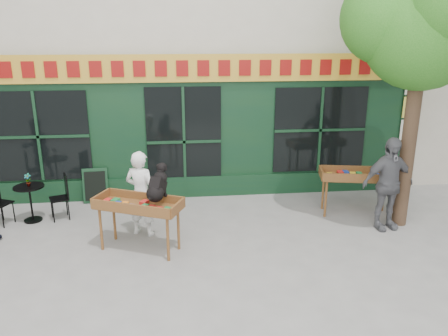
# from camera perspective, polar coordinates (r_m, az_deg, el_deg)

# --- Properties ---
(ground) EXTENTS (80.00, 80.00, 0.00)m
(ground) POSITION_cam_1_polar(r_m,az_deg,el_deg) (8.34, -4.61, -9.38)
(ground) COLOR slate
(ground) RESTS_ON ground
(street_tree) EXTENTS (3.05, 2.90, 5.60)m
(street_tree) POSITION_cam_1_polar(r_m,az_deg,el_deg) (9.04, 24.87, 18.11)
(street_tree) COLOR #382619
(street_tree) RESTS_ON ground
(book_cart_center) EXTENTS (1.62, 1.18, 0.99)m
(book_cart_center) POSITION_cam_1_polar(r_m,az_deg,el_deg) (7.79, -11.13, -5.01)
(book_cart_center) COLOR brown
(book_cart_center) RESTS_ON ground
(dog) EXTENTS (0.56, 0.69, 0.60)m
(dog) POSITION_cam_1_polar(r_m,az_deg,el_deg) (7.56, -8.71, -1.80)
(dog) COLOR black
(dog) RESTS_ON book_cart_center
(woman) EXTENTS (0.72, 0.61, 1.66)m
(woman) POSITION_cam_1_polar(r_m,az_deg,el_deg) (8.40, -10.79, -3.30)
(woman) COLOR white
(woman) RESTS_ON ground
(book_cart_right) EXTENTS (1.59, 0.91, 0.99)m
(book_cart_right) POSITION_cam_1_polar(r_m,az_deg,el_deg) (9.61, 16.98, -1.19)
(book_cart_right) COLOR brown
(book_cart_right) RESTS_ON ground
(man_right) EXTENTS (1.14, 0.61, 1.86)m
(man_right) POSITION_cam_1_polar(r_m,az_deg,el_deg) (9.06, 20.61, -1.95)
(man_right) COLOR #595A5E
(man_right) RESTS_ON ground
(bistro_table) EXTENTS (0.60, 0.60, 0.76)m
(bistro_table) POSITION_cam_1_polar(r_m,az_deg,el_deg) (9.76, -24.00, -3.40)
(bistro_table) COLOR black
(bistro_table) RESTS_ON ground
(bistro_chair_right) EXTENTS (0.47, 0.46, 0.95)m
(bistro_chair_right) POSITION_cam_1_polar(r_m,az_deg,el_deg) (9.65, -20.29, -3.09)
(bistro_chair_right) COLOR black
(bistro_chair_right) RESTS_ON ground
(potted_plant) EXTENTS (0.16, 0.12, 0.27)m
(potted_plant) POSITION_cam_1_polar(r_m,az_deg,el_deg) (9.65, -24.26, -1.41)
(potted_plant) COLOR gray
(potted_plant) RESTS_ON bistro_table
(chalkboard) EXTENTS (0.57, 0.23, 0.79)m
(chalkboard) POSITION_cam_1_polar(r_m,az_deg,el_deg) (10.39, -16.46, -2.23)
(chalkboard) COLOR black
(chalkboard) RESTS_ON ground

